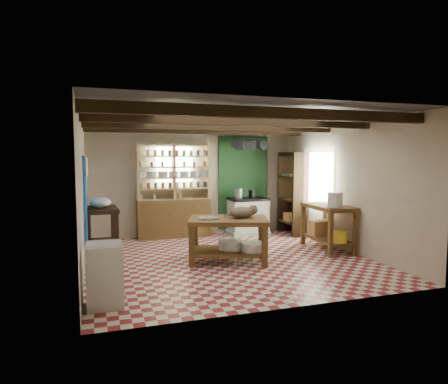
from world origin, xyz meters
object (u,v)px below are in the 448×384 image
object	(u,v)px
cat	(242,212)
work_table	(228,240)
white_cabinet	(105,275)
right_counter	(328,227)
stove	(248,216)
prep_table	(102,231)

from	to	relation	value
cat	work_table	bearing A→B (deg)	-178.69
white_cabinet	right_counter	bearing A→B (deg)	22.60
white_cabinet	work_table	bearing A→B (deg)	35.87
cat	stove	bearing A→B (deg)	74.62
white_cabinet	cat	distance (m)	2.91
stove	white_cabinet	bearing A→B (deg)	-132.29
work_table	white_cabinet	xyz separation A→B (m)	(-2.19, -1.54, 0.00)
stove	prep_table	size ratio (longest dim) A/B	1.01
work_table	right_counter	distance (m)	2.23
right_counter	work_table	bearing A→B (deg)	-170.59
stove	prep_table	distance (m)	3.58
white_cabinet	stove	bearing A→B (deg)	48.50
stove	right_counter	xyz separation A→B (m)	(0.93, -2.06, 0.01)
work_table	prep_table	bearing A→B (deg)	166.96
white_cabinet	right_counter	world-z (taller)	right_counter
work_table	white_cabinet	size ratio (longest dim) A/B	1.75
work_table	cat	size ratio (longest dim) A/B	3.06
prep_table	white_cabinet	distance (m)	2.88
right_counter	cat	distance (m)	2.03
work_table	right_counter	size ratio (longest dim) A/B	1.08
right_counter	prep_table	bearing A→B (deg)	169.32
work_table	prep_table	world-z (taller)	prep_table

